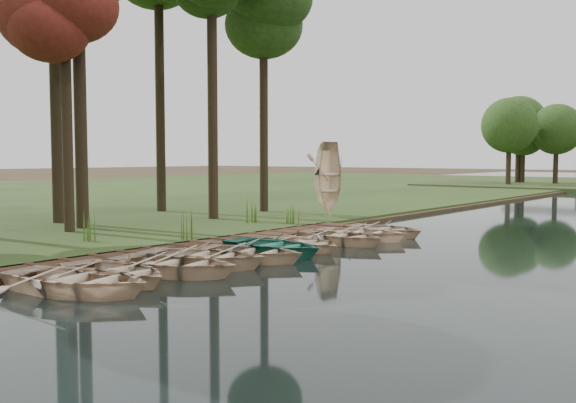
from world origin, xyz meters
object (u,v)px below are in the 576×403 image
Objects in this scene: rowboat_0 at (77,276)px; rowboat_1 at (114,268)px; stored_rowboat at (329,209)px; boardwalk at (205,247)px; rowboat_2 at (174,261)px.

rowboat_1 is (-0.33, 1.27, -0.04)m from rowboat_0.
rowboat_0 is 17.85m from stored_rowboat.
boardwalk is 5.93m from rowboat_1.
boardwalk is 4.25× the size of rowboat_2.
stored_rowboat is (-4.96, 14.21, 0.24)m from rowboat_2.
stored_rowboat is at bearing 102.18° from boardwalk.
rowboat_1 is 0.99× the size of stored_rowboat.
boardwalk is 4.05× the size of rowboat_0.
rowboat_1 is 16.53m from stored_rowboat.
stored_rowboat reaches higher than rowboat_2.
rowboat_0 is at bearing -157.59° from stored_rowboat.
rowboat_2 is 1.04× the size of stored_rowboat.
stored_rowboat is (-2.25, 10.44, 0.53)m from boardwalk.
boardwalk is 4.42× the size of stored_rowboat.
boardwalk is 10.70m from stored_rowboat.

